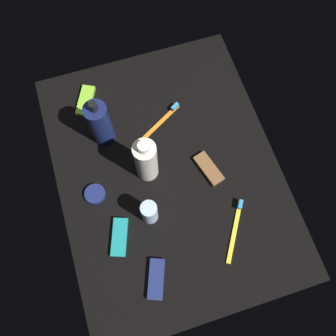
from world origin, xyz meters
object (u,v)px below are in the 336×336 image
deodorant_stick (150,212)px  cream_tin_left (95,194)px  lotion_bottle (100,124)px  toothbrush_yellow (236,227)px  snack_bar_lime (86,101)px  toothbrush_orange (161,121)px  snack_bar_brown (209,169)px  snack_bar_teal (120,237)px  snack_bar_navy (156,279)px  bodywash_bottle (146,161)px

deodorant_stick → cream_tin_left: size_ratio=1.78×
lotion_bottle → toothbrush_yellow: lotion_bottle is taller
deodorant_stick → snack_bar_lime: deodorant_stick is taller
toothbrush_orange → snack_bar_lime: bearing=-124.1°
lotion_bottle → snack_bar_brown: 33.72cm
snack_bar_lime → snack_bar_teal: (44.34, -0.64, 0.00)cm
lotion_bottle → deodorant_stick: bearing=12.5°
snack_bar_lime → snack_bar_navy: (57.83, 5.80, 0.00)cm
toothbrush_yellow → snack_bar_teal: (-6.87, -31.36, 0.14)cm
lotion_bottle → cream_tin_left: size_ratio=3.37×
toothbrush_yellow → snack_bar_navy: size_ratio=1.53×
deodorant_stick → snack_bar_navy: bearing=-11.2°
lotion_bottle → toothbrush_yellow: size_ratio=1.25×
cream_tin_left → snack_bar_lime: bearing=172.2°
toothbrush_orange → snack_bar_navy: bearing=-18.6°
lotion_bottle → deodorant_stick: lotion_bottle is taller
bodywash_bottle → toothbrush_orange: bearing=149.4°
lotion_bottle → snack_bar_teal: bearing=-6.6°
snack_bar_lime → snack_bar_teal: same height
toothbrush_orange → cream_tin_left: (16.57, -24.71, 0.17)cm
bodywash_bottle → toothbrush_orange: bodywash_bottle is taller
deodorant_stick → toothbrush_yellow: size_ratio=0.66×
snack_bar_navy → snack_bar_teal: (-13.48, -6.43, 0.00)cm
bodywash_bottle → deodorant_stick: bearing=-13.2°
snack_bar_lime → snack_bar_brown: bearing=67.6°
lotion_bottle → snack_bar_lime: (-13.49, -2.93, -7.94)cm
snack_bar_teal → cream_tin_left: (-13.87, -3.52, 0.03)cm
snack_bar_lime → lotion_bottle: bearing=38.1°
bodywash_bottle → snack_bar_brown: bodywash_bottle is taller
snack_bar_navy → snack_bar_teal: size_ratio=1.00×
snack_bar_navy → toothbrush_yellow: bearing=125.8°
snack_bar_teal → cream_tin_left: size_ratio=1.77×
bodywash_bottle → snack_bar_lime: size_ratio=1.86×
toothbrush_orange → cream_tin_left: 29.75cm
bodywash_bottle → snack_bar_lime: bodywash_bottle is taller
snack_bar_lime → snack_bar_teal: bearing=25.0°
deodorant_stick → snack_bar_lime: size_ratio=1.00×
toothbrush_orange → snack_bar_navy: size_ratio=1.56×
snack_bar_brown → snack_bar_navy: bearing=-59.6°
toothbrush_orange → snack_bar_lime: (-13.90, -20.55, 0.14)cm
toothbrush_orange → cream_tin_left: toothbrush_orange is taller
snack_bar_navy → deodorant_stick: bearing=-170.2°
toothbrush_orange → cream_tin_left: bearing=-56.2°
snack_bar_brown → cream_tin_left: size_ratio=1.77×
toothbrush_orange → toothbrush_yellow: bearing=15.3°
lotion_bottle → snack_bar_brown: lotion_bottle is taller
toothbrush_orange → snack_bar_teal: (30.44, -21.19, 0.14)cm
snack_bar_brown → snack_bar_teal: size_ratio=1.00×
toothbrush_orange → snack_bar_navy: toothbrush_orange is taller
bodywash_bottle → snack_bar_teal: (16.29, -12.81, -8.11)cm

